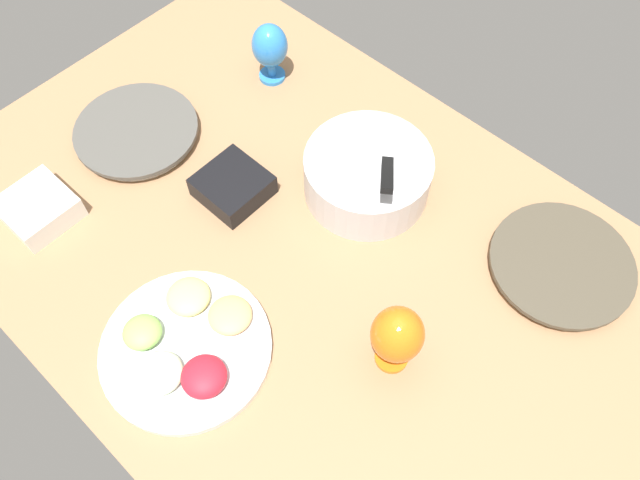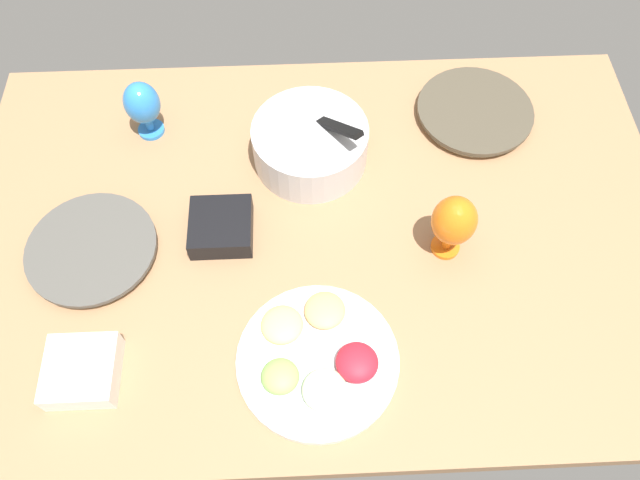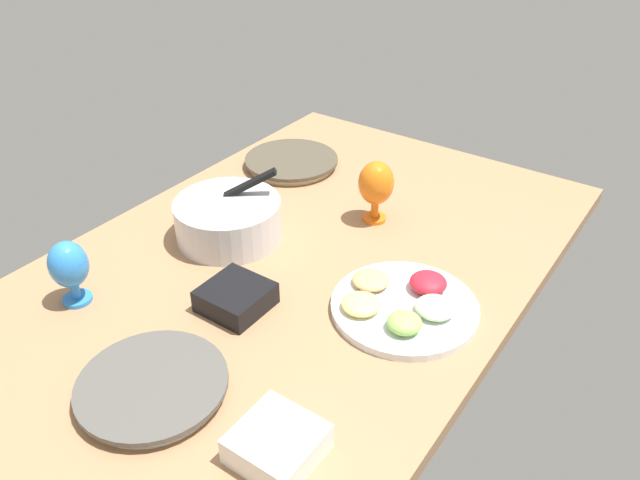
# 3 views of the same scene
# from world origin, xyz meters

# --- Properties ---
(ground_plane) EXTENTS (1.60, 1.04, 0.04)m
(ground_plane) POSITION_xyz_m (0.00, 0.00, -0.02)
(ground_plane) COLOR #99704C
(dinner_plate_left) EXTENTS (0.28, 0.28, 0.03)m
(dinner_plate_left) POSITION_xyz_m (-0.50, -0.04, 0.02)
(dinner_plate_left) COLOR silver
(dinner_plate_left) RESTS_ON ground_plane
(dinner_plate_right) EXTENTS (0.29, 0.29, 0.03)m
(dinner_plate_right) POSITION_xyz_m (0.40, 0.32, 0.01)
(dinner_plate_right) COLOR beige
(dinner_plate_right) RESTS_ON ground_plane
(mixing_bowl) EXTENTS (0.27, 0.27, 0.17)m
(mixing_bowl) POSITION_xyz_m (-0.01, 0.20, 0.06)
(mixing_bowl) COLOR silver
(mixing_bowl) RESTS_ON ground_plane
(fruit_platter) EXTENTS (0.32, 0.32, 0.06)m
(fruit_platter) POSITION_xyz_m (-0.02, -0.31, 0.02)
(fruit_platter) COLOR silver
(fruit_platter) RESTS_ON ground_plane
(hurricane_glass_orange) EXTENTS (0.09, 0.09, 0.17)m
(hurricane_glass_orange) POSITION_xyz_m (0.27, -0.06, 0.11)
(hurricane_glass_orange) COLOR orange
(hurricane_glass_orange) RESTS_ON ground_plane
(hurricane_glass_blue) EXTENTS (0.08, 0.08, 0.15)m
(hurricane_glass_blue) POSITION_xyz_m (-0.40, 0.30, 0.09)
(hurricane_glass_blue) COLOR #2E7ED6
(hurricane_glass_blue) RESTS_ON ground_plane
(square_bowl_black) EXTENTS (0.14, 0.14, 0.05)m
(square_bowl_black) POSITION_xyz_m (-0.22, -0.00, 0.03)
(square_bowl_black) COLOR black
(square_bowl_black) RESTS_ON ground_plane
(square_bowl_white) EXTENTS (0.14, 0.14, 0.05)m
(square_bowl_white) POSITION_xyz_m (-0.47, -0.32, 0.03)
(square_bowl_white) COLOR white
(square_bowl_white) RESTS_ON ground_plane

